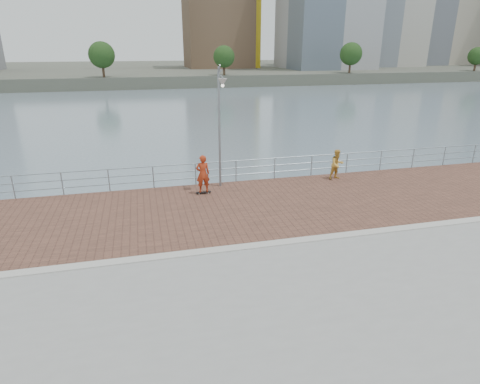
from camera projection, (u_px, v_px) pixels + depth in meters
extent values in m
plane|color=slate|center=(253.00, 296.00, 14.52)|extent=(400.00, 400.00, 0.00)
cube|color=gray|center=(310.00, 379.00, 9.62)|extent=(40.00, 24.00, 2.00)
cube|color=brown|center=(231.00, 208.00, 17.11)|extent=(40.00, 6.80, 0.02)
cube|color=#B7B5AD|center=(254.00, 246.00, 13.82)|extent=(40.00, 0.40, 0.06)
cube|color=#4C5142|center=(148.00, 70.00, 125.77)|extent=(320.00, 95.00, 2.50)
cylinder|color=#8C9EA8|center=(13.00, 188.00, 17.94)|extent=(0.06, 0.06, 1.10)
cylinder|color=#8C9EA8|center=(62.00, 184.00, 18.40)|extent=(0.06, 0.06, 1.10)
cylinder|color=#8C9EA8|center=(109.00, 181.00, 18.87)|extent=(0.06, 0.06, 1.10)
cylinder|color=#8C9EA8|center=(153.00, 177.00, 19.33)|extent=(0.06, 0.06, 1.10)
cylinder|color=#8C9EA8|center=(196.00, 174.00, 19.79)|extent=(0.06, 0.06, 1.10)
cylinder|color=#8C9EA8|center=(236.00, 171.00, 20.26)|extent=(0.06, 0.06, 1.10)
cylinder|color=#8C9EA8|center=(275.00, 169.00, 20.72)|extent=(0.06, 0.06, 1.10)
cylinder|color=#8C9EA8|center=(311.00, 166.00, 21.18)|extent=(0.06, 0.06, 1.10)
cylinder|color=#8C9EA8|center=(347.00, 163.00, 21.65)|extent=(0.06, 0.06, 1.10)
cylinder|color=#8C9EA8|center=(381.00, 161.00, 22.11)|extent=(0.06, 0.06, 1.10)
cylinder|color=#8C9EA8|center=(413.00, 158.00, 22.57)|extent=(0.06, 0.06, 1.10)
cylinder|color=#8C9EA8|center=(444.00, 156.00, 23.03)|extent=(0.06, 0.06, 1.10)
cylinder|color=#8C9EA8|center=(474.00, 154.00, 23.50)|extent=(0.06, 0.06, 1.10)
cylinder|color=#8C9EA8|center=(216.00, 162.00, 19.84)|extent=(39.00, 0.05, 0.05)
cylinder|color=#8C9EA8|center=(216.00, 169.00, 19.96)|extent=(39.00, 0.05, 0.05)
cylinder|color=#8C9EA8|center=(216.00, 176.00, 20.09)|extent=(39.00, 0.05, 0.05)
cylinder|color=gray|center=(219.00, 132.00, 18.85)|extent=(0.11, 0.11, 5.45)
cylinder|color=gray|center=(220.00, 72.00, 17.50)|extent=(0.07, 0.91, 0.07)
cone|color=#B2B2AD|center=(222.00, 77.00, 17.14)|extent=(0.40, 0.40, 0.32)
cube|color=black|center=(203.00, 192.00, 18.73)|extent=(0.69, 0.20, 0.03)
cylinder|color=beige|center=(199.00, 194.00, 18.63)|extent=(0.05, 0.04, 0.05)
cylinder|color=beige|center=(208.00, 193.00, 18.74)|extent=(0.05, 0.04, 0.05)
cylinder|color=beige|center=(199.00, 193.00, 18.74)|extent=(0.05, 0.04, 0.05)
cylinder|color=beige|center=(208.00, 192.00, 18.85)|extent=(0.05, 0.04, 0.05)
imported|color=#AC3217|center=(203.00, 174.00, 18.42)|extent=(0.66, 0.45, 1.76)
imported|color=gold|center=(337.00, 164.00, 20.54)|extent=(0.85, 0.71, 1.56)
cube|color=brown|center=(217.00, 12.00, 113.30)|extent=(18.00, 18.00, 30.03)
cylinder|color=#473323|center=(103.00, 67.00, 80.91)|extent=(0.50, 0.50, 4.02)
sphere|color=#193814|center=(102.00, 55.00, 80.12)|extent=(5.17, 5.17, 5.17)
cylinder|color=#473323|center=(224.00, 67.00, 86.63)|extent=(0.50, 0.50, 3.58)
sphere|color=#193814|center=(224.00, 57.00, 85.93)|extent=(4.60, 4.60, 4.60)
cylinder|color=#473323|center=(350.00, 64.00, 93.33)|extent=(0.50, 0.50, 3.98)
sphere|color=#193814|center=(351.00, 54.00, 92.55)|extent=(5.11, 5.11, 5.11)
cylinder|color=#473323|center=(475.00, 64.00, 101.33)|extent=(0.50, 0.50, 3.36)
sphere|color=#193814|center=(477.00, 56.00, 100.67)|extent=(4.32, 4.32, 4.32)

